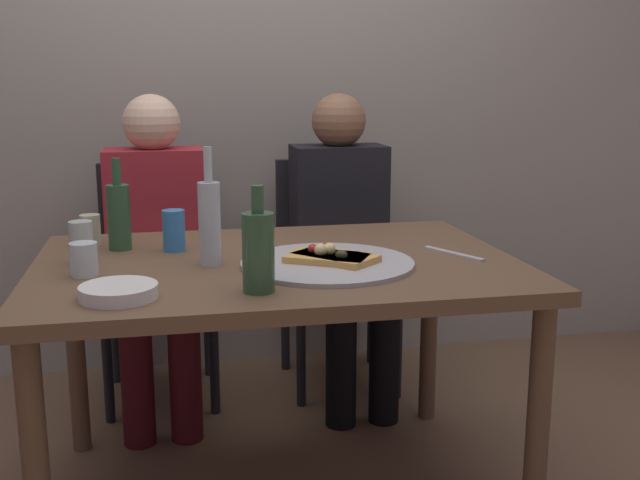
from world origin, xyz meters
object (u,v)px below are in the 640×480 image
soda_can (174,230)px  guest_in_beanie (344,233)px  water_bottle (210,221)px  wine_glass (84,259)px  tumbler_near (82,243)px  pizza_slice_last (335,256)px  table_knife (453,253)px  chair_left (158,265)px  beer_bottle (119,215)px  guest_in_sweater (156,241)px  chair_right (335,256)px  plate_stack (119,292)px  tumbler_far (90,230)px  dining_table (277,287)px  pizza_tray (327,263)px  pizza_slice_extra (327,257)px  wine_bottle (258,250)px

soda_can → guest_in_beanie: size_ratio=0.10×
water_bottle → wine_glass: size_ratio=3.73×
tumbler_near → soda_can: size_ratio=0.98×
pizza_slice_last → table_knife: pizza_slice_last is taller
wine_glass → chair_left: bearing=79.6°
beer_bottle → guest_in_beanie: 0.96m
wine_glass → guest_in_sweater: (0.17, 0.79, -0.13)m
chair_right → guest_in_beanie: 0.20m
plate_stack → tumbler_near: bearing=107.5°
table_knife → guest_in_sweater: 1.15m
soda_can → plate_stack: bearing=-105.7°
tumbler_far → guest_in_sweater: guest_in_sweater is taller
dining_table → guest_in_sweater: 0.80m
pizza_tray → tumbler_near: size_ratio=3.97×
pizza_slice_last → water_bottle: 0.35m
tumbler_far → chair_left: bearing=71.1°
water_bottle → wine_glass: (-0.33, -0.05, -0.08)m
pizza_slice_extra → beer_bottle: size_ratio=0.93×
beer_bottle → chair_right: 1.08m
beer_bottle → plate_stack: 0.54m
wine_glass → soda_can: 0.34m
pizza_slice_last → chair_left: chair_left is taller
pizza_slice_last → pizza_tray: bearing=-168.9°
plate_stack → guest_in_beanie: bearing=52.7°
water_bottle → guest_in_beanie: 0.95m
dining_table → tumbler_far: (-0.53, 0.31, 0.13)m
wine_bottle → water_bottle: 0.31m
tumbler_far → dining_table: bearing=-30.6°
wine_bottle → tumbler_far: wine_bottle is taller
pizza_slice_last → soda_can: 0.50m
pizza_slice_last → tumbler_near: (-0.68, 0.15, 0.04)m
table_knife → beer_bottle: bearing=-132.4°
wine_glass → plate_stack: 0.25m
water_bottle → table_knife: size_ratio=1.47×
tumbler_far → table_knife: 1.10m
chair_right → pizza_tray: bearing=76.0°
beer_bottle → plate_stack: beer_bottle is taller
pizza_tray → beer_bottle: size_ratio=1.74×
plate_stack → chair_right: 1.43m
pizza_tray → guest_in_sweater: guest_in_sweater is taller
pizza_slice_extra → beer_bottle: (-0.56, 0.32, 0.08)m
pizza_slice_last → wine_glass: 0.66m
wine_glass → chair_right: chair_right is taller
pizza_slice_last → dining_table: bearing=148.6°
chair_left → tumbler_near: bearing=76.8°
tumbler_near → plate_stack: tumbler_near is taller
guest_in_sweater → guest_in_beanie: (0.71, 0.00, 0.00)m
pizza_slice_extra → soda_can: size_ratio=2.09×
wine_bottle → guest_in_beanie: size_ratio=0.22×
water_bottle → plate_stack: bearing=-128.9°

